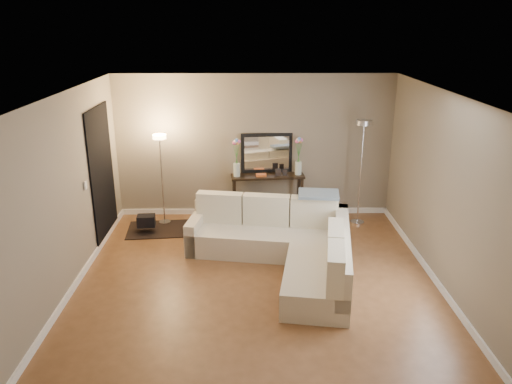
{
  "coord_description": "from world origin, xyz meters",
  "views": [
    {
      "loc": [
        -0.11,
        -6.06,
        3.47
      ],
      "look_at": [
        0.0,
        0.8,
        1.1
      ],
      "focal_mm": 35.0,
      "sensor_mm": 36.0,
      "label": 1
    }
  ],
  "objects_px": {
    "sectional_sofa": "(286,244)",
    "floor_lamp_lit": "(161,162)",
    "console_table": "(263,194)",
    "floor_lamp_unlit": "(362,152)"
  },
  "relations": [
    {
      "from": "console_table",
      "to": "floor_lamp_lit",
      "type": "bearing_deg",
      "value": -172.2
    },
    {
      "from": "console_table",
      "to": "floor_lamp_unlit",
      "type": "relative_size",
      "value": 0.72
    },
    {
      "from": "sectional_sofa",
      "to": "floor_lamp_unlit",
      "type": "distance_m",
      "value": 2.33
    },
    {
      "from": "sectional_sofa",
      "to": "floor_lamp_lit",
      "type": "bearing_deg",
      "value": 141.84
    },
    {
      "from": "sectional_sofa",
      "to": "console_table",
      "type": "distance_m",
      "value": 1.9
    },
    {
      "from": "floor_lamp_unlit",
      "to": "floor_lamp_lit",
      "type": "bearing_deg",
      "value": 178.89
    },
    {
      "from": "sectional_sofa",
      "to": "console_table",
      "type": "height_order",
      "value": "sectional_sofa"
    },
    {
      "from": "sectional_sofa",
      "to": "floor_lamp_unlit",
      "type": "relative_size",
      "value": 1.45
    },
    {
      "from": "floor_lamp_lit",
      "to": "floor_lamp_unlit",
      "type": "xyz_separation_m",
      "value": [
        3.48,
        -0.07,
        0.18
      ]
    },
    {
      "from": "sectional_sofa",
      "to": "console_table",
      "type": "relative_size",
      "value": 2.02
    }
  ]
}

